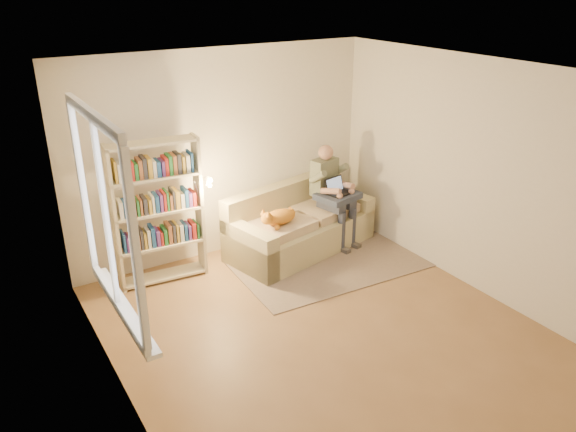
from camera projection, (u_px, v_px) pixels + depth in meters
floor at (324, 331)px, 5.75m from camera, size 4.50×4.50×0.00m
ceiling at (332, 73)px, 4.72m from camera, size 4.00×4.50×0.02m
wall_left at (114, 269)px, 4.27m from camera, size 0.02×4.50×2.60m
wall_right at (475, 177)px, 6.20m from camera, size 0.02×4.50×2.60m
wall_back at (223, 154)px, 6.99m from camera, size 4.00×0.02×2.60m
wall_front at (538, 336)px, 3.48m from camera, size 4.00×0.02×2.60m
window at (112, 249)px, 4.42m from camera, size 0.12×1.52×1.69m
sofa at (299, 227)px, 7.38m from camera, size 2.11×1.28×0.84m
person at (331, 189)px, 7.38m from camera, size 0.46×0.62×1.34m
cat at (278, 217)px, 6.86m from camera, size 0.62×0.32×0.24m
blanket at (335, 197)px, 7.30m from camera, size 0.60×0.52×0.08m
laptop at (335, 190)px, 7.27m from camera, size 0.35×0.30×0.27m
bookshelf at (158, 206)px, 6.37m from camera, size 1.13×0.41×1.71m
rug at (331, 263)px, 7.10m from camera, size 2.44×1.52×0.01m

